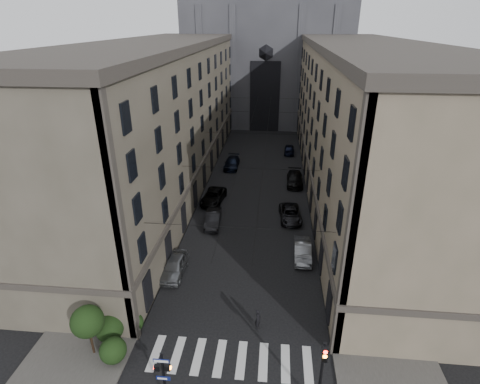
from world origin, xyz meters
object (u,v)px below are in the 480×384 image
(car_right_midnear, at_px, (290,214))
(car_right_near, at_px, (303,251))
(car_left_midnear, at_px, (213,219))
(car_left_far, at_px, (232,163))
(car_right_midfar, at_px, (295,179))
(car_right_far, at_px, (289,150))
(pedestrian, at_px, (258,319))
(gothic_tower, at_px, (268,38))
(car_left_midfar, at_px, (213,197))
(pedestrian_signal_left, at_px, (163,374))
(car_left_near, at_px, (175,266))
(traffic_light_right, at_px, (322,369))

(car_right_midnear, bearing_deg, car_right_near, -86.83)
(car_left_midnear, bearing_deg, car_left_far, 86.46)
(car_right_midfar, xyz_separation_m, car_right_far, (-0.48, 13.41, -0.08))
(car_left_far, height_order, pedestrian, pedestrian)
(car_right_midnear, bearing_deg, car_right_far, 84.74)
(car_left_midnear, relative_size, car_right_far, 1.11)
(car_left_midnear, bearing_deg, gothic_tower, 81.82)
(car_left_midfar, relative_size, car_left_far, 1.02)
(car_left_midfar, height_order, pedestrian, pedestrian)
(car_left_midfar, distance_m, car_right_near, 15.62)
(pedestrian_signal_left, bearing_deg, car_right_midfar, 75.40)
(pedestrian_signal_left, bearing_deg, car_left_midfar, 93.30)
(car_left_far, relative_size, car_right_far, 1.26)
(gothic_tower, relative_size, pedestrian_signal_left, 14.50)
(pedestrian_signal_left, relative_size, car_right_far, 0.96)
(car_left_far, relative_size, car_right_near, 1.14)
(car_left_near, relative_size, pedestrian, 2.72)
(car_left_midfar, xyz_separation_m, car_right_far, (10.06, 20.14, -0.03))
(car_left_midnear, xyz_separation_m, car_right_midnear, (8.74, 2.10, -0.04))
(car_left_far, bearing_deg, pedestrian_signal_left, -88.23)
(car_right_near, distance_m, pedestrian, 10.43)
(car_left_near, xyz_separation_m, car_right_far, (11.16, 35.29, -0.09))
(traffic_light_right, height_order, car_right_midfar, traffic_light_right)
(gothic_tower, height_order, car_right_midfar, gothic_tower)
(traffic_light_right, xyz_separation_m, car_left_near, (-11.80, 12.05, -2.48))
(car_right_near, height_order, pedestrian, pedestrian)
(gothic_tower, relative_size, car_right_near, 12.52)
(car_right_far, bearing_deg, car_left_midfar, -114.02)
(car_left_near, xyz_separation_m, car_right_near, (11.74, 3.73, -0.04))
(car_right_midfar, distance_m, car_right_far, 13.42)
(car_left_midnear, xyz_separation_m, car_left_far, (0.00, 18.39, -0.00))
(gothic_tower, relative_size, pedestrian, 33.39)
(car_left_midfar, relative_size, car_right_midfar, 0.98)
(traffic_light_right, height_order, car_left_midnear, traffic_light_right)
(pedestrian_signal_left, distance_m, car_left_near, 12.85)
(car_left_near, relative_size, car_left_midnear, 1.02)
(car_left_near, xyz_separation_m, car_left_midnear, (2.00, 9.26, -0.04))
(car_left_near, height_order, car_right_near, car_left_near)
(gothic_tower, distance_m, car_right_near, 59.99)
(car_left_midfar, xyz_separation_m, pedestrian, (6.82, -21.13, 0.12))
(gothic_tower, xyz_separation_m, pedestrian_signal_left, (-3.51, -73.46, -15.48))
(car_left_midnear, relative_size, car_left_far, 0.88)
(car_left_midfar, relative_size, car_right_far, 1.28)
(pedestrian, bearing_deg, car_right_near, -6.99)
(pedestrian_signal_left, bearing_deg, car_right_midnear, 71.32)
(car_left_midfar, xyz_separation_m, car_right_midnear, (9.65, -3.80, -0.03))
(pedestrian_signal_left, height_order, car_right_midnear, pedestrian_signal_left)
(car_right_midnear, xyz_separation_m, car_right_far, (0.41, 23.93, -0.01))
(car_left_midnear, bearing_deg, car_right_far, 67.09)
(car_left_midfar, distance_m, car_right_far, 22.51)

